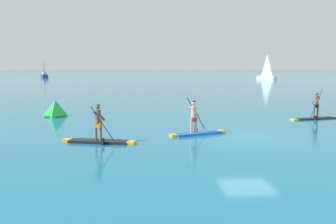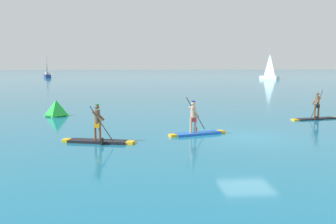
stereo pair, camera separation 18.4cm
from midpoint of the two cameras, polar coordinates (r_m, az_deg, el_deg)
The scene contains 7 objects.
ground at distance 18.57m, azimuth 12.05°, elevation -3.63°, with size 440.00×440.00×0.00m, color #196B8C.
paddleboarder_near_left at distance 16.98m, azimuth -10.15°, elevation -3.44°, with size 3.27×1.32×1.74m.
paddleboarder_mid_center at distance 18.65m, azimuth 4.52°, elevation -2.36°, with size 2.92×1.33×1.85m.
paddleboarder_far_right at distance 25.56m, azimuth 21.51°, elevation -0.13°, with size 3.44×1.18×1.94m.
race_marker_buoy at distance 26.31m, azimuth -16.23°, elevation 0.44°, with size 1.48×1.48×1.08m.
sailboat_left_horizon at distance 102.05m, azimuth -17.61°, elevation 5.38°, with size 2.77×5.13×5.75m.
sailboat_right_horizon at distance 90.47m, azimuth 15.01°, elevation 5.34°, with size 3.69×4.48×6.91m.
Camera 2 is at (-5.39, -17.41, 3.43)m, focal length 40.65 mm.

